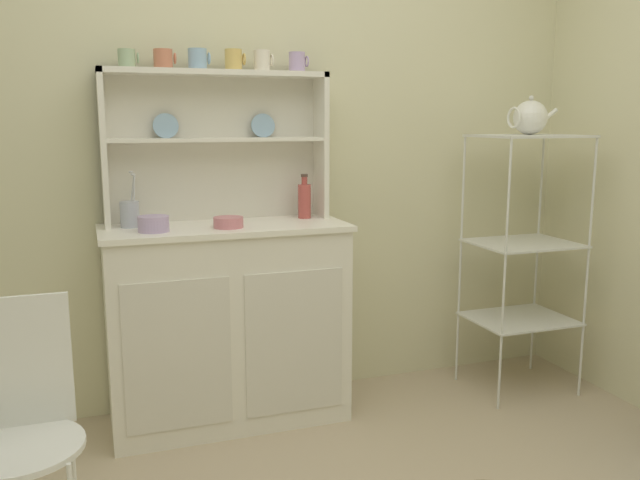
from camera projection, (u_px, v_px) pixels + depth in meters
wall_back at (265, 141)px, 3.13m from camera, size 3.84×0.05×2.50m
hutch_cabinet at (228, 322)px, 2.95m from camera, size 1.06×0.45×0.90m
hutch_shelf_unit at (216, 134)px, 2.95m from camera, size 0.99×0.18×0.66m
bakers_rack at (524, 232)px, 3.24m from camera, size 0.49×0.40×1.28m
wire_chair at (17, 417)px, 1.87m from camera, size 0.36×0.36×0.85m
cup_sage_0 at (127, 58)px, 2.74m from camera, size 0.08×0.07×0.08m
cup_terracotta_1 at (163, 59)px, 2.79m from camera, size 0.09×0.08×0.08m
cup_sky_2 at (198, 59)px, 2.84m from camera, size 0.09×0.08×0.09m
cup_gold_3 at (234, 60)px, 2.89m from camera, size 0.09×0.07×0.09m
cup_cream_4 at (262, 61)px, 2.93m from camera, size 0.09×0.07×0.09m
cup_lilac_5 at (297, 62)px, 2.98m from camera, size 0.09×0.07×0.09m
bowl_mixing_large at (153, 224)px, 2.70m from camera, size 0.13×0.13×0.06m
bowl_floral_medium at (228, 222)px, 2.80m from camera, size 0.13×0.13×0.05m
jam_bottle at (304, 200)px, 3.07m from camera, size 0.06×0.06×0.20m
utensil_jar at (130, 214)px, 2.81m from camera, size 0.08×0.08×0.24m
porcelain_teapot at (530, 117)px, 3.14m from camera, size 0.25×0.16×0.18m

